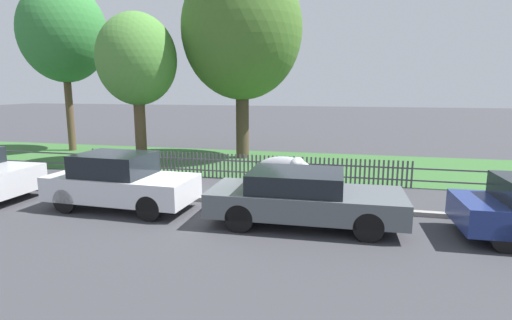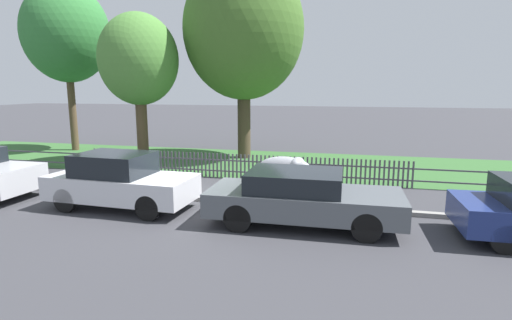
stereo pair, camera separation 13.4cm
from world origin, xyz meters
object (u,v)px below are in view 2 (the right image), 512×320
(tree_behind_motorcycle, at_px, (139,60))
(covered_motorcycle, at_px, (286,169))
(tree_nearest_kerb, at_px, (66,34))
(parked_car_navy_estate, at_px, (302,197))
(tree_mid_park, at_px, (244,30))
(parked_car_black_saloon, at_px, (120,181))

(tree_behind_motorcycle, bearing_deg, covered_motorcycle, -24.27)
(tree_behind_motorcycle, bearing_deg, tree_nearest_kerb, 157.39)
(parked_car_navy_estate, height_order, tree_nearest_kerb, tree_nearest_kerb)
(parked_car_navy_estate, relative_size, tree_nearest_kerb, 0.55)
(tree_nearest_kerb, height_order, tree_mid_park, tree_mid_park)
(tree_mid_park, bearing_deg, covered_motorcycle, -61.14)
(tree_nearest_kerb, xyz_separation_m, tree_mid_park, (9.28, -0.10, -0.15))
(tree_behind_motorcycle, xyz_separation_m, tree_mid_park, (4.09, 2.06, 1.37))
(parked_car_black_saloon, distance_m, tree_behind_motorcycle, 7.93)
(covered_motorcycle, height_order, tree_behind_motorcycle, tree_behind_motorcycle)
(parked_car_navy_estate, xyz_separation_m, covered_motorcycle, (-0.96, 3.44, -0.04))
(parked_car_navy_estate, distance_m, covered_motorcycle, 3.58)
(parked_car_black_saloon, height_order, tree_mid_park, tree_mid_park)
(parked_car_black_saloon, relative_size, tree_nearest_kerb, 0.48)
(parked_car_navy_estate, xyz_separation_m, tree_mid_park, (-3.82, 8.64, 5.08))
(parked_car_black_saloon, height_order, parked_car_navy_estate, parked_car_black_saloon)
(covered_motorcycle, bearing_deg, parked_car_black_saloon, -135.47)
(parked_car_black_saloon, xyz_separation_m, covered_motorcycle, (4.03, 3.28, -0.11))
(parked_car_black_saloon, height_order, tree_nearest_kerb, tree_nearest_kerb)
(parked_car_black_saloon, height_order, tree_behind_motorcycle, tree_behind_motorcycle)
(tree_behind_motorcycle, bearing_deg, parked_car_black_saloon, -65.58)
(parked_car_navy_estate, relative_size, covered_motorcycle, 2.33)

